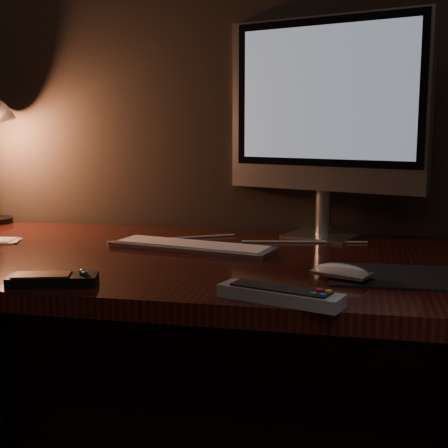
% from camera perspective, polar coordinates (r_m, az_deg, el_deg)
% --- Properties ---
extents(desk, '(1.60, 0.75, 0.75)m').
position_cam_1_polar(desk, '(1.53, -1.43, -7.13)').
color(desk, '#36110C').
rests_on(desk, ground).
extents(monitor, '(0.52, 0.22, 0.57)m').
position_cam_1_polar(monitor, '(1.66, 9.25, 10.33)').
color(monitor, silver).
rests_on(monitor, desk).
extents(keyboard, '(0.42, 0.19, 0.01)m').
position_cam_1_polar(keyboard, '(1.51, -2.90, -2.05)').
color(keyboard, silver).
rests_on(keyboard, desk).
extents(mousepad, '(0.26, 0.21, 0.00)m').
position_cam_1_polar(mousepad, '(1.28, 15.25, -4.59)').
color(mousepad, black).
rests_on(mousepad, desk).
extents(mouse, '(0.13, 0.10, 0.02)m').
position_cam_1_polar(mouse, '(1.24, 10.69, -4.52)').
color(mouse, white).
rests_on(mouse, desk).
extents(media_remote, '(0.17, 0.10, 0.03)m').
position_cam_1_polar(media_remote, '(1.21, -15.38, -4.92)').
color(media_remote, black).
rests_on(media_remote, desk).
extents(tv_remote, '(0.22, 0.12, 0.03)m').
position_cam_1_polar(tv_remote, '(1.07, 5.15, -6.46)').
color(tv_remote, gray).
rests_on(tv_remote, desk).
extents(cable, '(0.63, 0.21, 0.01)m').
position_cam_1_polar(cable, '(1.60, 1.17, -1.56)').
color(cable, white).
rests_on(cable, desk).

